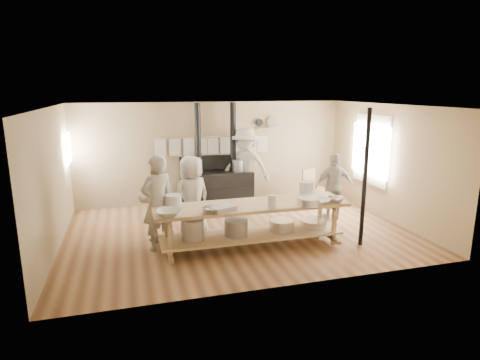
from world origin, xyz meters
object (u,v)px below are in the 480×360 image
object	(u,v)px
cook_left	(158,202)
chair	(313,194)
cook_center	(192,197)
roasting_pan	(223,209)
prep_table	(251,221)
cook_by_window	(246,166)
stove	(216,184)
cook_far_left	(158,203)
cook_right	(334,186)

from	to	relation	value
cook_left	chair	distance (m)	4.33
cook_center	roasting_pan	world-z (taller)	cook_center
prep_table	cook_by_window	bearing A→B (deg)	75.61
cook_left	cook_center	bearing A→B (deg)	-172.03
stove	cook_left	size ratio (longest dim) A/B	1.65
cook_left	roasting_pan	bearing A→B (deg)	139.35
prep_table	cook_center	distance (m)	1.34
cook_far_left	cook_left	xyz separation A→B (m)	(0.03, 0.46, -0.10)
cook_right	roasting_pan	bearing A→B (deg)	31.82
prep_table	cook_left	size ratio (longest dim) A/B	2.29
chair	prep_table	bearing A→B (deg)	-153.62
stove	cook_far_left	xyz separation A→B (m)	(-1.67, -2.62, 0.37)
prep_table	cook_right	distance (m)	2.59
stove	cook_by_window	world-z (taller)	stove
cook_left	prep_table	bearing A→B (deg)	159.69
cook_right	cook_center	bearing A→B (deg)	10.53
roasting_pan	stove	bearing A→B (deg)	79.65
cook_far_left	chair	bearing A→B (deg)	-178.99
cook_center	cook_right	xyz separation A→B (m)	(3.29, 0.27, -0.07)
roasting_pan	cook_left	bearing A→B (deg)	132.03
stove	roasting_pan	distance (m)	3.38
prep_table	cook_far_left	xyz separation A→B (m)	(-1.67, 0.40, 0.37)
stove	cook_center	distance (m)	2.38
cook_left	chair	xyz separation A→B (m)	(4.03, 1.49, -0.52)
stove	cook_right	bearing A→B (deg)	-39.09
prep_table	roasting_pan	world-z (taller)	roasting_pan
prep_table	cook_far_left	size ratio (longest dim) A/B	2.03
cook_by_window	roasting_pan	world-z (taller)	cook_by_window
cook_far_left	cook_by_window	size ratio (longest dim) A/B	0.90
cook_left	cook_right	bearing A→B (deg)	-168.66
cook_right	roasting_pan	distance (m)	3.25
cook_right	cook_by_window	size ratio (longest dim) A/B	0.78
chair	stove	bearing A→B (deg)	146.24
cook_left	roasting_pan	distance (m)	1.55
cook_by_window	chair	world-z (taller)	cook_by_window
cook_left	chair	bearing A→B (deg)	-152.43
cook_left	cook_by_window	bearing A→B (deg)	-132.57
cook_far_left	prep_table	bearing A→B (deg)	142.03
cook_center	cook_right	world-z (taller)	cook_center
cook_right	cook_far_left	bearing A→B (deg)	16.30
roasting_pan	cook_by_window	bearing A→B (deg)	67.00
cook_far_left	cook_left	world-z (taller)	cook_far_left
prep_table	cook_by_window	xyz separation A→B (m)	(0.73, 2.85, 0.47)
stove	cook_far_left	bearing A→B (deg)	-122.52
cook_far_left	cook_right	world-z (taller)	cook_far_left
prep_table	cook_right	world-z (taller)	cook_right
cook_by_window	cook_right	bearing A→B (deg)	-12.05
stove	prep_table	distance (m)	3.02
cook_far_left	cook_by_window	world-z (taller)	cook_by_window
cook_right	cook_by_window	bearing A→B (deg)	-41.36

